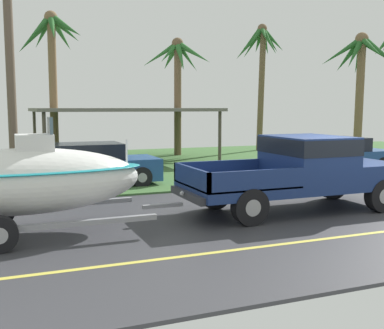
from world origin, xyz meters
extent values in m
cube|color=#38383D|center=(0.00, 0.00, -0.03)|extent=(36.00, 8.00, 0.06)
cube|color=#3D6633|center=(0.00, 11.00, 0.00)|extent=(36.00, 14.00, 0.11)
cube|color=navy|center=(-1.10, 0.59, 0.63)|extent=(5.42, 2.03, 0.22)
cube|color=navy|center=(0.85, 0.59, 0.93)|extent=(1.52, 2.03, 0.38)
cube|color=navy|center=(-0.72, 0.59, 1.27)|extent=(1.63, 2.03, 1.07)
cube|color=black|center=(-0.72, 0.59, 1.58)|extent=(1.65, 2.05, 0.38)
cube|color=#112047|center=(-2.67, 0.59, 0.76)|extent=(2.28, 2.03, 0.04)
cube|color=navy|center=(-2.67, 1.56, 0.96)|extent=(2.28, 0.08, 0.45)
cube|color=navy|center=(-2.67, -0.39, 0.96)|extent=(2.28, 0.08, 0.45)
cube|color=navy|center=(-3.77, 0.59, 0.96)|extent=(0.08, 2.03, 0.45)
cube|color=#333338|center=(-3.87, 0.59, 0.57)|extent=(0.12, 1.82, 0.16)
sphere|color=#B2B2B7|center=(-3.99, 0.59, 0.62)|extent=(0.10, 0.10, 0.10)
cylinder|color=black|center=(0.78, 1.49, 0.40)|extent=(0.80, 0.28, 0.80)
cylinder|color=#9E9EA3|center=(0.78, 1.49, 0.40)|extent=(0.36, 0.29, 0.36)
cylinder|color=black|center=(0.78, -0.31, 0.40)|extent=(0.80, 0.28, 0.80)
cylinder|color=#9E9EA3|center=(0.78, -0.31, 0.40)|extent=(0.36, 0.29, 0.36)
cylinder|color=black|center=(-2.78, 1.49, 0.40)|extent=(0.80, 0.28, 0.80)
cylinder|color=#9E9EA3|center=(-2.78, 1.49, 0.40)|extent=(0.36, 0.29, 0.36)
cylinder|color=black|center=(-2.78, -0.31, 0.40)|extent=(0.80, 0.28, 0.80)
cylinder|color=#9E9EA3|center=(-2.78, -0.31, 0.40)|extent=(0.36, 0.29, 0.36)
cube|color=gray|center=(-4.44, 0.59, 0.38)|extent=(0.90, 0.10, 0.08)
cube|color=gray|center=(-7.26, 1.53, 0.38)|extent=(4.75, 0.12, 0.10)
cube|color=gray|center=(-7.26, -0.35, 0.38)|extent=(4.75, 0.12, 0.10)
ellipsoid|color=white|center=(-7.26, 0.59, 1.07)|extent=(4.54, 1.72, 1.29)
ellipsoid|color=teal|center=(-7.26, 0.59, 1.30)|extent=(4.63, 1.75, 0.12)
cube|color=silver|center=(-7.03, 0.59, 1.66)|extent=(0.70, 0.60, 0.65)
cube|color=slate|center=(-6.73, 0.59, 2.13)|extent=(0.06, 0.56, 0.36)
cylinder|color=silver|center=(-5.22, 0.59, 1.58)|extent=(0.04, 0.04, 0.50)
cube|color=#234C89|center=(-5.06, 6.02, 0.53)|extent=(4.33, 1.80, 0.70)
cube|color=black|center=(-5.28, 6.02, 1.13)|extent=(2.43, 1.65, 0.50)
cylinder|color=black|center=(-3.59, 6.83, 0.33)|extent=(0.66, 0.22, 0.66)
cylinder|color=#9E9EA3|center=(-3.59, 6.83, 0.33)|extent=(0.30, 0.23, 0.30)
cylinder|color=black|center=(-3.59, 5.21, 0.33)|extent=(0.66, 0.22, 0.66)
cylinder|color=#9E9EA3|center=(-3.59, 5.21, 0.33)|extent=(0.30, 0.23, 0.30)
cylinder|color=black|center=(-6.53, 6.83, 0.33)|extent=(0.66, 0.22, 0.66)
cylinder|color=#9E9EA3|center=(-6.53, 6.83, 0.33)|extent=(0.30, 0.23, 0.30)
cylinder|color=black|center=(-6.53, 5.21, 0.33)|extent=(0.66, 0.22, 0.66)
cylinder|color=#9E9EA3|center=(-6.53, 5.21, 0.33)|extent=(0.30, 0.23, 0.30)
cube|color=#234C89|center=(4.08, 5.53, 0.53)|extent=(4.41, 1.76, 0.70)
cube|color=black|center=(3.86, 5.53, 1.13)|extent=(2.47, 1.62, 0.50)
cylinder|color=black|center=(5.58, 6.32, 0.33)|extent=(0.66, 0.22, 0.66)
cylinder|color=#9E9EA3|center=(5.58, 6.32, 0.33)|extent=(0.30, 0.23, 0.30)
cylinder|color=black|center=(5.58, 4.74, 0.33)|extent=(0.66, 0.22, 0.66)
cylinder|color=#9E9EA3|center=(5.58, 4.74, 0.33)|extent=(0.30, 0.23, 0.30)
cylinder|color=black|center=(2.59, 6.32, 0.33)|extent=(0.66, 0.22, 0.66)
cylinder|color=#9E9EA3|center=(2.59, 6.32, 0.33)|extent=(0.30, 0.23, 0.30)
cylinder|color=black|center=(2.59, 4.74, 0.33)|extent=(0.66, 0.22, 0.66)
cylinder|color=#9E9EA3|center=(2.59, 4.74, 0.33)|extent=(0.30, 0.23, 0.30)
cylinder|color=#4C4238|center=(1.20, 14.78, 1.16)|extent=(0.14, 0.14, 2.33)
cylinder|color=#4C4238|center=(1.20, 9.66, 1.16)|extent=(0.14, 0.14, 2.33)
cylinder|color=#4C4238|center=(-6.07, 14.78, 1.16)|extent=(0.14, 0.14, 2.33)
cylinder|color=#4C4238|center=(-6.07, 9.66, 1.16)|extent=(0.14, 0.14, 2.33)
cube|color=#6B665B|center=(-2.43, 12.22, 2.40)|extent=(7.78, 5.63, 0.14)
cylinder|color=brown|center=(6.21, 14.82, 3.43)|extent=(0.33, 0.63, 6.86)
cone|color=#286028|center=(6.73, 14.86, 6.25)|extent=(1.32, 0.43, 1.44)
cone|color=#286028|center=(6.79, 15.47, 6.24)|extent=(1.61, 1.72, 1.55)
cone|color=#286028|center=(6.31, 15.35, 6.26)|extent=(0.65, 1.43, 1.46)
cone|color=#286028|center=(5.92, 15.36, 6.08)|extent=(0.96, 1.41, 1.73)
cone|color=#286028|center=(5.56, 15.12, 6.03)|extent=(1.75, 1.10, 1.93)
cone|color=#286028|center=(5.71, 14.66, 6.34)|extent=(1.32, 0.72, 1.26)
cone|color=#286028|center=(5.96, 14.20, 6.51)|extent=(0.82, 1.48, 0.95)
cone|color=#286028|center=(6.22, 14.10, 6.09)|extent=(0.36, 1.70, 1.76)
cone|color=#286028|center=(6.61, 14.37, 6.22)|extent=(1.21, 1.30, 1.50)
sphere|color=brown|center=(6.21, 14.82, 6.86)|extent=(0.53, 0.53, 0.53)
cylinder|color=brown|center=(0.89, 14.05, 2.85)|extent=(0.37, 0.44, 5.70)
cone|color=#2D6B2D|center=(1.39, 13.97, 5.02)|extent=(1.27, 0.48, 1.53)
cone|color=#2D6B2D|center=(1.27, 14.71, 5.12)|extent=(1.19, 1.71, 1.44)
cone|color=#2D6B2D|center=(0.75, 14.69, 5.10)|extent=(0.75, 1.65, 1.51)
cone|color=#2D6B2D|center=(0.14, 14.59, 5.15)|extent=(1.79, 1.40, 1.34)
cone|color=#2D6B2D|center=(0.39, 13.85, 5.20)|extent=(1.32, 0.77, 1.21)
cone|color=#2D6B2D|center=(0.78, 13.32, 4.98)|extent=(0.61, 1.75, 1.68)
cone|color=#2D6B2D|center=(1.44, 13.27, 5.18)|extent=(1.48, 1.90, 1.34)
sphere|color=brown|center=(0.89, 14.05, 5.69)|extent=(0.59, 0.59, 0.59)
cylinder|color=brown|center=(8.48, 9.42, 2.86)|extent=(0.39, 0.46, 5.72)
cone|color=#286028|center=(9.23, 9.28, 5.22)|extent=(1.78, 0.71, 1.33)
cone|color=#286028|center=(8.80, 9.98, 4.96)|extent=(1.03, 1.49, 1.72)
cone|color=#286028|center=(8.26, 10.03, 5.00)|extent=(0.91, 1.64, 1.71)
cone|color=#286028|center=(7.68, 9.86, 5.13)|extent=(1.90, 1.24, 1.44)
cone|color=#286028|center=(7.96, 9.24, 5.02)|extent=(1.41, 0.78, 1.60)
cone|color=#286028|center=(8.25, 8.50, 5.23)|extent=(0.77, 2.03, 1.24)
cone|color=#286028|center=(9.04, 8.77, 5.04)|extent=(1.63, 1.78, 1.69)
sphere|color=brown|center=(8.48, 9.42, 5.72)|extent=(0.62, 0.62, 0.62)
cylinder|color=brown|center=(-5.34, 13.06, 3.20)|extent=(0.35, 0.47, 6.40)
cone|color=#286028|center=(-4.75, 13.07, 5.91)|extent=(1.40, 0.36, 1.23)
cone|color=#286028|center=(-4.83, 13.84, 5.80)|extent=(1.43, 1.90, 1.49)
cone|color=#286028|center=(-5.62, 13.82, 5.81)|extent=(0.92, 1.79, 1.42)
cone|color=#286028|center=(-6.01, 13.54, 5.66)|extent=(1.80, 1.44, 1.77)
cone|color=#286028|center=(-5.81, 12.87, 5.91)|extent=(1.24, 0.74, 1.18)
cone|color=#286028|center=(-5.36, 12.33, 5.85)|extent=(0.38, 1.66, 1.35)
cone|color=#286028|center=(-4.78, 12.59, 5.97)|extent=(1.54, 1.40, 1.20)
sphere|color=brown|center=(-5.34, 13.06, 6.39)|extent=(0.57, 0.57, 0.57)
cylinder|color=brown|center=(-7.29, 5.04, 4.24)|extent=(0.24, 0.24, 8.49)
camera|label=1|loc=(-7.67, -9.13, 2.49)|focal=44.96mm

